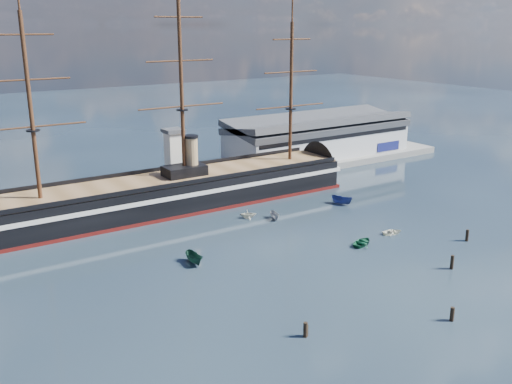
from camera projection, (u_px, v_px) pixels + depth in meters
ground at (229, 229)px, 125.34m from camera, size 600.00×600.00×0.00m
quay at (194, 185)px, 159.43m from camera, size 180.00×18.00×2.00m
warehouse at (318, 137)px, 185.80m from camera, size 63.00×21.00×11.60m
quay_tower at (174, 156)px, 150.57m from camera, size 5.00×5.00×15.00m
warship at (171, 193)px, 137.92m from camera, size 112.93×16.88×53.94m
motorboat_a at (194, 264)px, 106.89m from camera, size 6.65×2.67×2.62m
motorboat_b at (362, 245)px, 116.12m from camera, size 2.50×3.73×1.62m
motorboat_c at (275, 219)px, 131.34m from camera, size 5.37×3.19×2.02m
motorboat_d at (248, 218)px, 132.16m from camera, size 5.05×6.63×2.23m
motorboat_e at (392, 234)px, 122.16m from camera, size 1.77×2.95×1.29m
motorboat_f at (342, 204)px, 142.33m from camera, size 7.05×4.72×2.65m
piling_near_left at (305, 337)px, 81.83m from camera, size 0.64×0.64×3.01m
piling_near_mid at (451, 321)px, 86.26m from camera, size 0.64×0.64×2.96m
piling_near_right at (451, 269)px, 104.58m from camera, size 0.64×0.64×3.38m
piling_far_right at (466, 241)px, 118.11m from camera, size 0.64×0.64×3.20m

